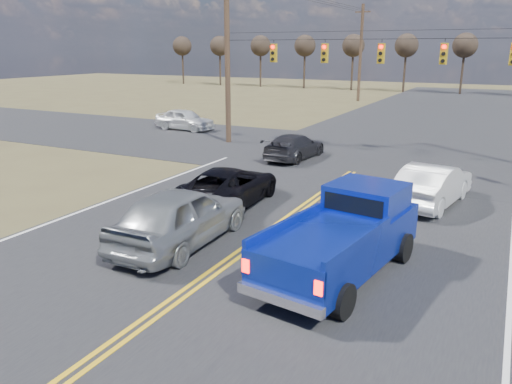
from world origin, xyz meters
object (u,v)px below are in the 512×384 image
at_px(white_car_queue, 433,184).
at_px(dgrey_car_queue, 294,146).
at_px(cross_car_west, 185,119).
at_px(silver_suv, 180,216).
at_px(black_suv, 229,186).
at_px(pickup_truck, 344,236).

bearing_deg(white_car_queue, dgrey_car_queue, -23.91).
relative_size(dgrey_car_queue, cross_car_west, 1.03).
relative_size(white_car_queue, cross_car_west, 1.07).
bearing_deg(silver_suv, black_suv, -81.32).
distance_m(black_suv, cross_car_west, 17.90).
relative_size(black_suv, cross_car_west, 1.15).
bearing_deg(pickup_truck, silver_suv, -168.68).
relative_size(silver_suv, cross_car_west, 1.18).
bearing_deg(black_suv, silver_suv, 96.50).
xyz_separation_m(white_car_queue, dgrey_car_queue, (-7.60, 5.00, -0.12)).
distance_m(pickup_truck, cross_car_west, 24.45).
bearing_deg(dgrey_car_queue, silver_suv, 100.94).
bearing_deg(cross_car_west, silver_suv, -141.75).
distance_m(white_car_queue, cross_car_west, 20.91).
height_order(pickup_truck, black_suv, pickup_truck).
relative_size(black_suv, dgrey_car_queue, 1.13).
xyz_separation_m(silver_suv, cross_car_west, (-12.29, 17.68, -0.13)).
height_order(pickup_truck, white_car_queue, pickup_truck).
bearing_deg(silver_suv, white_car_queue, -130.27).
bearing_deg(cross_car_west, dgrey_car_queue, -112.97).
bearing_deg(silver_suv, pickup_truck, -178.79).
relative_size(pickup_truck, black_suv, 1.16).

